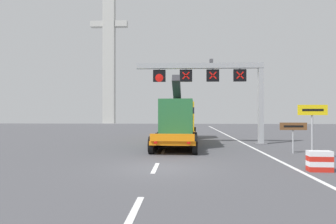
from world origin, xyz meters
TOP-DOWN VIEW (x-y plane):
  - ground at (0.00, 0.00)m, footprint 112.00×112.00m
  - lane_markings at (-0.20, 15.30)m, footprint 0.20×45.19m
  - edge_line_right at (6.20, 12.00)m, footprint 0.20×63.00m
  - overhead_lane_gantry at (3.82, 10.93)m, footprint 10.66×0.90m
  - heavy_haul_truck_orange at (0.78, 12.07)m, footprint 3.52×14.15m
  - exit_sign_yellow at (8.10, 2.79)m, footprint 1.58×0.15m
  - tourist_info_sign_brown at (8.04, 5.40)m, footprint 1.68×0.15m
  - crash_barrier_striped at (7.05, -0.37)m, footprint 1.02×0.54m
  - bridge_pylon_distant at (-16.87, 58.33)m, footprint 9.00×2.00m

SIDE VIEW (x-z plane):
  - ground at x=0.00m, z-range 0.00..0.00m
  - edge_line_right at x=6.20m, z-range 0.00..0.01m
  - lane_markings at x=-0.20m, z-range 0.00..0.01m
  - crash_barrier_striped at x=7.05m, z-range 0.00..0.90m
  - tourist_info_sign_brown at x=8.04m, z-range 0.53..2.48m
  - heavy_haul_truck_orange at x=0.78m, z-range -0.66..4.64m
  - exit_sign_yellow at x=8.10m, z-range 0.79..3.79m
  - overhead_lane_gantry at x=3.82m, z-range 1.87..8.86m
  - bridge_pylon_distant at x=-16.87m, z-range 0.40..39.61m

